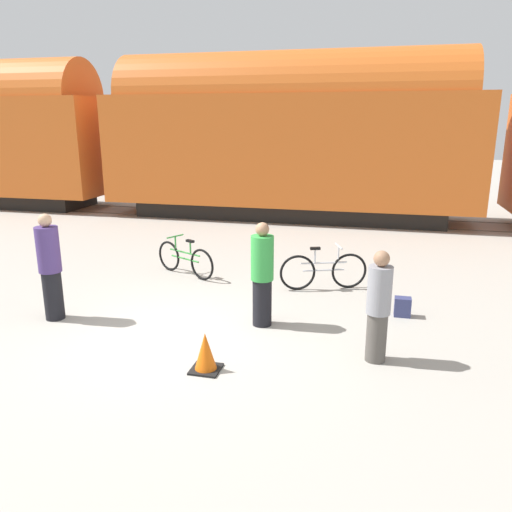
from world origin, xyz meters
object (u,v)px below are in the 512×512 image
(bicycle_green, at_px, (185,259))
(freight_train, at_px, (288,133))
(person_in_purple, at_px, (50,267))
(bicycle_silver, at_px, (324,271))
(person_in_grey, at_px, (378,307))
(backpack, at_px, (403,307))
(person_in_green, at_px, (262,275))
(traffic_cone, at_px, (205,353))

(bicycle_green, bearing_deg, freight_train, 82.17)
(person_in_purple, bearing_deg, bicycle_silver, 108.73)
(bicycle_silver, xyz_separation_m, person_in_grey, (1.06, -2.94, 0.43))
(freight_train, bearing_deg, bicycle_silver, -74.23)
(bicycle_silver, bearing_deg, person_in_grey, -70.08)
(freight_train, distance_m, backpack, 9.61)
(bicycle_green, bearing_deg, person_in_green, -45.28)
(freight_train, height_order, traffic_cone, freight_train)
(backpack, bearing_deg, person_in_green, -157.78)
(bicycle_green, relative_size, traffic_cone, 2.90)
(person_in_grey, relative_size, backpack, 4.76)
(freight_train, relative_size, person_in_purple, 21.15)
(bicycle_silver, height_order, traffic_cone, bicycle_silver)
(person_in_grey, distance_m, traffic_cone, 2.47)
(person_in_grey, xyz_separation_m, person_in_green, (-1.86, 0.87, 0.06))
(freight_train, bearing_deg, person_in_grey, -73.03)
(freight_train, bearing_deg, person_in_green, -82.23)
(person_in_purple, height_order, person_in_green, person_in_purple)
(backpack, bearing_deg, traffic_cone, -135.28)
(person_in_purple, xyz_separation_m, traffic_cone, (3.14, -1.14, -0.66))
(bicycle_green, xyz_separation_m, person_in_green, (2.27, -2.29, 0.51))
(bicycle_silver, height_order, person_in_green, person_in_green)
(person_in_purple, bearing_deg, person_in_grey, 74.18)
(person_in_purple, distance_m, backpack, 6.07)
(freight_train, bearing_deg, traffic_cone, -85.42)
(bicycle_green, relative_size, backpack, 4.69)
(traffic_cone, bearing_deg, backpack, 44.72)
(person_in_purple, bearing_deg, traffic_cone, 57.27)
(freight_train, relative_size, backpack, 114.30)
(bicycle_green, bearing_deg, person_in_grey, -37.47)
(backpack, xyz_separation_m, traffic_cone, (-2.69, -2.66, 0.08))
(bicycle_silver, distance_m, person_in_green, 2.26)
(freight_train, bearing_deg, backpack, -67.11)
(bicycle_green, distance_m, person_in_purple, 3.19)
(bicycle_silver, distance_m, person_in_purple, 5.10)
(person_in_grey, bearing_deg, person_in_green, 49.25)
(traffic_cone, bearing_deg, freight_train, 94.58)
(bicycle_silver, bearing_deg, person_in_purple, -148.51)
(person_in_purple, bearing_deg, backpack, 91.89)
(person_in_grey, relative_size, person_in_green, 0.93)
(bicycle_green, bearing_deg, backpack, -16.49)
(freight_train, xyz_separation_m, traffic_cone, (0.89, -11.15, -2.65))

